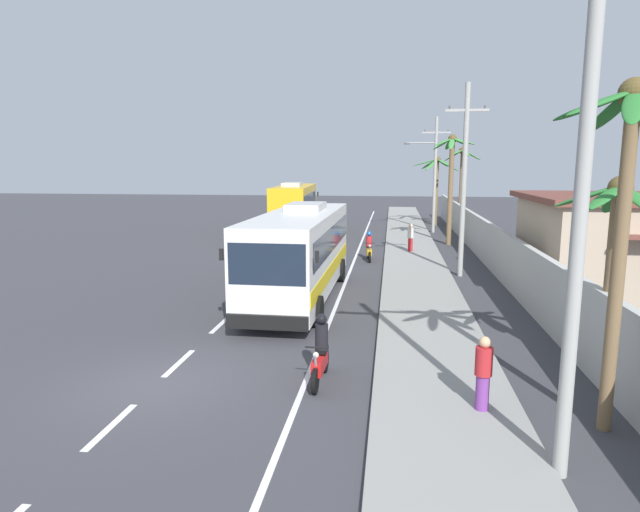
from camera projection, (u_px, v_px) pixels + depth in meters
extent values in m
plane|color=#3A3A3F|center=(155.00, 385.00, 13.03)|extent=(160.00, 160.00, 0.00)
cube|color=gray|center=(421.00, 294.00, 21.91)|extent=(3.20, 90.00, 0.14)
cube|color=white|center=(111.00, 426.00, 10.99)|extent=(0.16, 2.00, 0.01)
cube|color=white|center=(179.00, 363.00, 14.49)|extent=(0.16, 2.00, 0.01)
cube|color=white|center=(221.00, 324.00, 17.99)|extent=(0.16, 2.00, 0.01)
cube|color=white|center=(249.00, 298.00, 21.49)|extent=(0.16, 2.00, 0.01)
cube|color=white|center=(269.00, 279.00, 25.00)|extent=(0.16, 2.00, 0.01)
cube|color=white|center=(284.00, 265.00, 28.50)|extent=(0.16, 2.00, 0.01)
cube|color=white|center=(296.00, 254.00, 32.00)|extent=(0.16, 2.00, 0.01)
cube|color=white|center=(305.00, 245.00, 35.50)|extent=(0.16, 2.00, 0.01)
cube|color=white|center=(313.00, 238.00, 39.00)|extent=(0.16, 2.00, 0.01)
cube|color=white|center=(320.00, 232.00, 42.51)|extent=(0.16, 2.00, 0.01)
cube|color=white|center=(325.00, 227.00, 46.01)|extent=(0.16, 2.00, 0.01)
cube|color=white|center=(330.00, 222.00, 49.51)|extent=(0.16, 2.00, 0.01)
cube|color=white|center=(334.00, 219.00, 53.01)|extent=(0.16, 2.00, 0.01)
cube|color=white|center=(338.00, 215.00, 56.51)|extent=(0.16, 2.00, 0.01)
cube|color=white|center=(341.00, 212.00, 60.02)|extent=(0.16, 2.00, 0.01)
cube|color=white|center=(350.00, 270.00, 27.23)|extent=(0.14, 70.00, 0.01)
cube|color=#B2B2AD|center=(500.00, 254.00, 25.16)|extent=(0.24, 60.00, 2.26)
cube|color=silver|center=(300.00, 251.00, 21.28)|extent=(2.72, 10.88, 2.99)
cube|color=#192333|center=(301.00, 237.00, 21.39)|extent=(2.73, 10.01, 0.96)
cube|color=#192333|center=(267.00, 264.00, 15.96)|extent=(2.35, 0.13, 1.26)
cube|color=yellow|center=(300.00, 268.00, 21.40)|extent=(2.75, 10.66, 0.54)
cube|color=black|center=(267.00, 322.00, 16.16)|extent=(2.51, 0.20, 0.44)
cube|color=#B7B7B7|center=(306.00, 207.00, 22.33)|extent=(1.44, 2.41, 0.28)
cube|color=black|center=(317.00, 257.00, 15.92)|extent=(0.12, 0.08, 0.36)
cube|color=black|center=(221.00, 254.00, 16.34)|extent=(0.12, 0.08, 0.36)
cylinder|color=black|center=(317.00, 311.00, 17.63)|extent=(0.34, 1.04, 1.04)
cylinder|color=black|center=(243.00, 308.00, 17.99)|extent=(0.34, 1.04, 1.04)
cylinder|color=black|center=(341.00, 270.00, 24.50)|extent=(0.34, 1.04, 1.04)
cylinder|color=black|center=(286.00, 269.00, 24.86)|extent=(0.34, 1.04, 1.04)
cube|color=gold|center=(294.00, 207.00, 42.06)|extent=(3.07, 10.55, 3.22)
cube|color=#192333|center=(294.00, 200.00, 41.77)|extent=(3.05, 9.72, 1.03)
cube|color=#192333|center=(302.00, 197.00, 47.07)|extent=(2.29, 0.23, 1.35)
cube|color=yellow|center=(295.00, 216.00, 42.18)|extent=(3.09, 10.35, 0.58)
cube|color=black|center=(302.00, 218.00, 47.47)|extent=(2.44, 0.30, 0.44)
cube|color=#B7B7B7|center=(292.00, 185.00, 40.49)|extent=(1.49, 2.37, 0.28)
cube|color=black|center=(285.00, 194.00, 46.93)|extent=(0.12, 0.09, 0.36)
cube|color=black|center=(318.00, 194.00, 46.72)|extent=(0.12, 0.09, 0.36)
cylinder|color=black|center=(286.00, 221.00, 45.99)|extent=(0.38, 1.06, 1.04)
cylinder|color=black|center=(314.00, 221.00, 45.81)|extent=(0.38, 1.06, 1.04)
cylinder|color=black|center=(273.00, 230.00, 39.32)|extent=(0.38, 1.06, 1.04)
cylinder|color=black|center=(306.00, 231.00, 39.14)|extent=(0.38, 1.06, 1.04)
cylinder|color=black|center=(370.00, 257.00, 29.23)|extent=(0.16, 0.61, 0.60)
cylinder|color=black|center=(368.00, 253.00, 30.57)|extent=(0.18, 0.61, 0.60)
cube|color=gold|center=(369.00, 251.00, 29.81)|extent=(0.35, 1.12, 0.36)
cube|color=black|center=(369.00, 247.00, 30.07)|extent=(0.30, 0.62, 0.12)
cylinder|color=gray|center=(370.00, 251.00, 29.29)|extent=(0.09, 0.32, 0.67)
cylinder|color=black|center=(370.00, 243.00, 29.32)|extent=(0.56, 0.09, 0.04)
sphere|color=#EAEACC|center=(370.00, 246.00, 29.22)|extent=(0.14, 0.14, 0.14)
cylinder|color=red|center=(369.00, 242.00, 29.97)|extent=(0.32, 0.32, 0.62)
sphere|color=blue|center=(369.00, 234.00, 29.90)|extent=(0.26, 0.26, 0.26)
cylinder|color=black|center=(315.00, 381.00, 12.50)|extent=(0.13, 0.60, 0.60)
cylinder|color=black|center=(325.00, 361.00, 13.82)|extent=(0.15, 0.60, 0.60)
cube|color=red|center=(320.00, 363.00, 13.08)|extent=(0.29, 1.11, 0.36)
cube|color=black|center=(322.00, 351.00, 13.33)|extent=(0.27, 0.61, 0.12)
cylinder|color=gray|center=(316.00, 367.00, 12.57)|extent=(0.07, 0.32, 0.67)
cylinder|color=black|center=(317.00, 348.00, 12.59)|extent=(0.56, 0.06, 0.04)
sphere|color=#EAEACC|center=(316.00, 355.00, 12.50)|extent=(0.14, 0.14, 0.14)
cylinder|color=black|center=(322.00, 338.00, 13.23)|extent=(0.32, 0.32, 0.69)
sphere|color=black|center=(322.00, 319.00, 13.15)|extent=(0.26, 0.26, 0.26)
cylinder|color=red|center=(410.00, 245.00, 32.24)|extent=(0.28, 0.28, 0.78)
cylinder|color=beige|center=(411.00, 233.00, 32.12)|extent=(0.36, 0.36, 0.62)
sphere|color=beige|center=(411.00, 226.00, 32.05)|extent=(0.25, 0.25, 0.25)
cylinder|color=#75388E|center=(482.00, 392.00, 11.38)|extent=(0.28, 0.28, 0.76)
cylinder|color=red|center=(484.00, 361.00, 11.27)|extent=(0.36, 0.36, 0.60)
sphere|color=tan|center=(485.00, 342.00, 11.20)|extent=(0.24, 0.24, 0.24)
cylinder|color=#9E9E99|center=(581.00, 206.00, 8.50)|extent=(0.24, 0.24, 9.19)
cylinder|color=#9E9E99|center=(464.00, 182.00, 25.05)|extent=(0.24, 0.24, 8.88)
cube|color=#9E9E99|center=(467.00, 110.00, 24.52)|extent=(1.95, 0.12, 0.12)
cylinder|color=#4C4742|center=(450.00, 108.00, 24.60)|extent=(0.08, 0.08, 0.16)
cylinder|color=#4C4742|center=(485.00, 107.00, 24.40)|extent=(0.08, 0.08, 0.16)
cylinder|color=#9E9E99|center=(435.00, 175.00, 41.64)|extent=(0.24, 0.24, 8.81)
cube|color=#9E9E99|center=(436.00, 133.00, 41.11)|extent=(2.16, 0.12, 0.12)
cylinder|color=#4C4742|center=(425.00, 131.00, 41.20)|extent=(0.08, 0.08, 0.16)
cylinder|color=#4C4742|center=(448.00, 131.00, 40.97)|extent=(0.08, 0.08, 0.16)
cylinder|color=#9E9E99|center=(421.00, 143.00, 41.38)|extent=(2.20, 0.09, 0.09)
cube|color=#4C4C51|center=(407.00, 144.00, 41.53)|extent=(0.44, 0.24, 0.14)
cylinder|color=brown|center=(461.00, 191.00, 43.85)|extent=(0.27, 0.27, 6.27)
ellipsoid|color=#3D893D|center=(472.00, 155.00, 43.40)|extent=(1.61, 0.60, 0.91)
ellipsoid|color=#3D893D|center=(465.00, 153.00, 44.04)|extent=(1.02, 1.68, 0.58)
ellipsoid|color=#3D893D|center=(453.00, 156.00, 43.80)|extent=(1.54, 1.02, 0.96)
ellipsoid|color=#3D893D|center=(456.00, 153.00, 42.86)|extent=(1.45, 1.44, 0.57)
ellipsoid|color=#3D893D|center=(466.00, 153.00, 42.54)|extent=(0.67, 1.72, 0.59)
sphere|color=brown|center=(462.00, 151.00, 43.32)|extent=(0.56, 0.56, 0.56)
cylinder|color=brown|center=(436.00, 193.00, 47.01)|extent=(0.29, 0.29, 5.59)
ellipsoid|color=#3D893D|center=(448.00, 165.00, 46.58)|extent=(1.97, 0.54, 1.16)
ellipsoid|color=#3D893D|center=(443.00, 163.00, 47.37)|extent=(1.40, 1.98, 0.76)
ellipsoid|color=#3D893D|center=(429.00, 164.00, 47.44)|extent=(1.55, 1.82, 0.97)
ellipsoid|color=#3D893D|center=(425.00, 162.00, 46.72)|extent=(2.12, 0.39, 0.69)
ellipsoid|color=#3D893D|center=(432.00, 165.00, 45.88)|extent=(1.39, 1.87, 1.06)
ellipsoid|color=#3D893D|center=(445.00, 163.00, 45.67)|extent=(1.44, 1.95, 0.80)
sphere|color=brown|center=(437.00, 160.00, 46.53)|extent=(0.56, 0.56, 0.56)
cylinder|color=brown|center=(450.00, 193.00, 35.34)|extent=(0.32, 0.32, 6.81)
ellipsoid|color=#3D893D|center=(464.00, 141.00, 34.65)|extent=(1.48, 0.45, 0.55)
ellipsoid|color=#3D893D|center=(459.00, 141.00, 35.22)|extent=(1.28, 1.30, 0.52)
ellipsoid|color=#3D893D|center=(449.00, 144.00, 35.46)|extent=(0.62, 1.42, 0.81)
ellipsoid|color=#3D893D|center=(443.00, 144.00, 35.18)|extent=(1.38, 0.94, 0.82)
ellipsoid|color=#3D893D|center=(444.00, 142.00, 34.50)|extent=(1.40, 1.08, 0.63)
ellipsoid|color=#3D893D|center=(452.00, 143.00, 34.21)|extent=(0.59, 1.40, 0.84)
ellipsoid|color=#3D893D|center=(461.00, 141.00, 34.19)|extent=(1.20, 1.36, 0.56)
sphere|color=brown|center=(452.00, 139.00, 34.76)|extent=(0.56, 0.56, 0.56)
cylinder|color=brown|center=(611.00, 288.00, 12.89)|extent=(0.35, 0.35, 4.65)
ellipsoid|color=#28702D|center=(612.00, 200.00, 13.18)|extent=(0.56, 1.43, 0.84)
ellipsoid|color=#28702D|center=(586.00, 197.00, 12.91)|extent=(1.49, 0.94, 0.66)
ellipsoid|color=#28702D|center=(605.00, 197.00, 12.09)|extent=(1.30, 1.32, 0.60)
ellipsoid|color=#28702D|center=(638.00, 200.00, 11.83)|extent=(0.57, 1.51, 0.66)
sphere|color=brown|center=(621.00, 188.00, 12.50)|extent=(0.56, 0.56, 0.56)
cylinder|color=brown|center=(618.00, 271.00, 10.34)|extent=(0.26, 0.26, 6.46)
ellipsoid|color=#28702D|center=(611.00, 112.00, 10.49)|extent=(0.66, 1.42, 0.77)
ellipsoid|color=#28702D|center=(592.00, 106.00, 10.27)|extent=(1.40, 1.08, 0.58)
ellipsoid|color=#28702D|center=(601.00, 103.00, 9.66)|extent=(1.47, 0.86, 0.59)
ellipsoid|color=#28702D|center=(633.00, 106.00, 9.28)|extent=(0.84, 1.40, 0.79)
sphere|color=brown|center=(634.00, 93.00, 9.79)|extent=(0.56, 0.56, 0.56)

